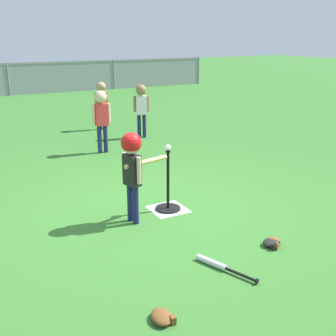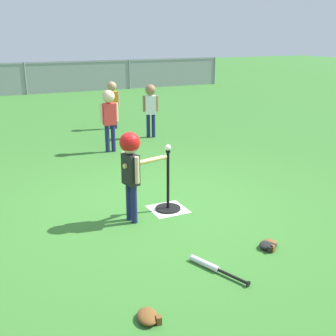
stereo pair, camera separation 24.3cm
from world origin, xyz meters
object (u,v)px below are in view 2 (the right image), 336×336
Objects in this scene: fielder_near_left at (112,99)px; fielder_deep_left at (151,104)px; fielder_deep_right at (109,113)px; glove_by_plate at (268,245)px; baseball_on_tee at (168,148)px; glove_tossed_aside at (269,244)px; batting_tee at (168,200)px; spare_bat_silver at (210,266)px; glove_near_bats at (148,316)px; batter_child at (131,159)px.

fielder_deep_left is at bearing -68.73° from fielder_near_left.
glove_by_plate is (0.30, -4.27, -0.71)m from fielder_deep_right.
fielder_deep_right is (0.21, 2.92, -0.07)m from baseball_on_tee.
glove_tossed_aside is at bearing -93.55° from fielder_near_left.
glove_tossed_aside is (0.52, -1.34, -0.10)m from batting_tee.
baseball_on_tee reaches higher than spare_bat_silver.
fielder_deep_left is 5.12m from glove_tossed_aside.
glove_tossed_aside is (-0.38, -6.17, -0.67)m from fielder_near_left.
fielder_near_left is 6.41m from spare_bat_silver.
baseball_on_tee is 0.28× the size of glove_tossed_aside.
baseball_on_tee is at bearing 111.00° from glove_tossed_aside.
baseball_on_tee is 1.63m from glove_tossed_aside.
fielder_deep_right is at bearing 75.09° from glove_near_bats.
fielder_near_left reaches higher than glove_near_bats.
fielder_deep_right is 1.03× the size of fielder_deep_left.
glove_by_plate and glove_tossed_aside have the same top height.
fielder_deep_right is at bearing 85.94° from baseball_on_tee.
glove_by_plate is (0.50, -1.35, -0.77)m from baseball_on_tee.
batter_child is (-0.52, -0.12, -0.04)m from baseball_on_tee.
batting_tee is 0.71× the size of batter_child.
fielder_deep_right is 4.45m from spare_bat_silver.
fielder_deep_left is at bearing 66.35° from glove_near_bats.
glove_tossed_aside is (0.01, 0.00, 0.00)m from glove_by_plate.
glove_tossed_aside is at bearing -85.87° from fielder_deep_right.
batting_tee is at bearing 13.31° from batter_child.
baseball_on_tee is 0.30× the size of glove_near_bats.
glove_by_plate and glove_near_bats have the same top height.
fielder_near_left is at bearing 86.45° from glove_tossed_aside.
glove_near_bats is (-1.07, -1.87, -0.77)m from baseball_on_tee.
batting_tee reaches higher than glove_by_plate.
glove_tossed_aside is at bearing 7.07° from spare_bat_silver.
batter_child is (-0.52, -0.12, 0.64)m from batting_tee.
fielder_near_left is 0.97× the size of fielder_deep_left.
baseball_on_tee is at bearing -116.57° from batting_tee.
baseball_on_tee is 0.07× the size of fielder_near_left.
baseball_on_tee reaches higher than glove_tossed_aside.
glove_by_plate is (0.50, -1.35, -0.10)m from batting_tee.
spare_bat_silver is (-0.25, -1.44, -0.78)m from baseball_on_tee.
baseball_on_tee is 0.12× the size of spare_bat_silver.
batting_tee is 2.16m from glove_near_bats.
glove_by_plate reaches higher than spare_bat_silver.
glove_near_bats reaches higher than spare_bat_silver.
batting_tee reaches higher than glove_tossed_aside.
batter_child is 4.23× the size of glove_by_plate.
fielder_deep_left reaches higher than glove_near_bats.
batter_child is at bearing 130.00° from glove_by_plate.
fielder_near_left is (0.90, 4.83, 0.57)m from batting_tee.
fielder_near_left is 0.94× the size of fielder_deep_right.
baseball_on_tee reaches higher than batting_tee.
glove_near_bats is 0.91× the size of glove_tossed_aside.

